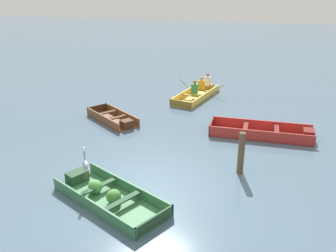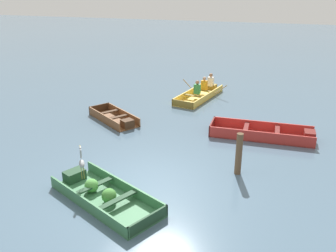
{
  "view_description": "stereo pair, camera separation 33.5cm",
  "coord_description": "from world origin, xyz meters",
  "px_view_note": "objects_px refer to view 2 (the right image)",
  "views": [
    {
      "loc": [
        2.76,
        -8.36,
        5.25
      ],
      "look_at": [
        -0.21,
        3.49,
        0.35
      ],
      "focal_mm": 40.0,
      "sensor_mm": 36.0,
      "label": 1
    },
    {
      "loc": [
        3.09,
        -8.27,
        5.25
      ],
      "look_at": [
        -0.21,
        3.49,
        0.35
      ],
      "focal_mm": 40.0,
      "sensor_mm": 36.0,
      "label": 2
    }
  ],
  "objects_px": {
    "dinghy_green_foreground": "(102,194)",
    "skiff_wooden_brown_mid_moored": "(115,118)",
    "rowboat_yellow_with_crew": "(201,93)",
    "heron_on_dinghy": "(82,163)",
    "mooring_post": "(239,154)",
    "skiff_red_near_moored": "(266,134)"
  },
  "relations": [
    {
      "from": "skiff_wooden_brown_mid_moored",
      "to": "rowboat_yellow_with_crew",
      "type": "bearing_deg",
      "value": 57.27
    },
    {
      "from": "dinghy_green_foreground",
      "to": "heron_on_dinghy",
      "type": "xyz_separation_m",
      "value": [
        -0.57,
        0.14,
        0.75
      ]
    },
    {
      "from": "dinghy_green_foreground",
      "to": "skiff_wooden_brown_mid_moored",
      "type": "xyz_separation_m",
      "value": [
        -1.85,
        5.16,
        -0.01
      ]
    },
    {
      "from": "skiff_red_near_moored",
      "to": "mooring_post",
      "type": "distance_m",
      "value": 3.01
    },
    {
      "from": "heron_on_dinghy",
      "to": "mooring_post",
      "type": "xyz_separation_m",
      "value": [
        3.74,
        2.1,
        -0.26
      ]
    },
    {
      "from": "dinghy_green_foreground",
      "to": "mooring_post",
      "type": "height_order",
      "value": "mooring_post"
    },
    {
      "from": "rowboat_yellow_with_crew",
      "to": "mooring_post",
      "type": "distance_m",
      "value": 7.38
    },
    {
      "from": "mooring_post",
      "to": "skiff_wooden_brown_mid_moored",
      "type": "bearing_deg",
      "value": 149.84
    },
    {
      "from": "skiff_wooden_brown_mid_moored",
      "to": "mooring_post",
      "type": "distance_m",
      "value": 5.82
    },
    {
      "from": "skiff_red_near_moored",
      "to": "skiff_wooden_brown_mid_moored",
      "type": "xyz_separation_m",
      "value": [
        -5.7,
        0.03,
        -0.01
      ]
    },
    {
      "from": "dinghy_green_foreground",
      "to": "skiff_wooden_brown_mid_moored",
      "type": "relative_size",
      "value": 1.36
    },
    {
      "from": "dinghy_green_foreground",
      "to": "heron_on_dinghy",
      "type": "relative_size",
      "value": 4.0
    },
    {
      "from": "dinghy_green_foreground",
      "to": "skiff_red_near_moored",
      "type": "distance_m",
      "value": 6.42
    },
    {
      "from": "skiff_red_near_moored",
      "to": "skiff_wooden_brown_mid_moored",
      "type": "height_order",
      "value": "skiff_red_near_moored"
    },
    {
      "from": "rowboat_yellow_with_crew",
      "to": "mooring_post",
      "type": "bearing_deg",
      "value": -70.86
    },
    {
      "from": "rowboat_yellow_with_crew",
      "to": "skiff_wooden_brown_mid_moored",
      "type": "bearing_deg",
      "value": -122.73
    },
    {
      "from": "dinghy_green_foreground",
      "to": "mooring_post",
      "type": "xyz_separation_m",
      "value": [
        3.17,
        2.24,
        0.49
      ]
    },
    {
      "from": "skiff_wooden_brown_mid_moored",
      "to": "rowboat_yellow_with_crew",
      "type": "height_order",
      "value": "rowboat_yellow_with_crew"
    },
    {
      "from": "mooring_post",
      "to": "skiff_red_near_moored",
      "type": "bearing_deg",
      "value": 76.75
    },
    {
      "from": "skiff_wooden_brown_mid_moored",
      "to": "rowboat_yellow_with_crew",
      "type": "relative_size",
      "value": 0.72
    },
    {
      "from": "rowboat_yellow_with_crew",
      "to": "heron_on_dinghy",
      "type": "distance_m",
      "value": 9.18
    },
    {
      "from": "dinghy_green_foreground",
      "to": "rowboat_yellow_with_crew",
      "type": "relative_size",
      "value": 0.98
    }
  ]
}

